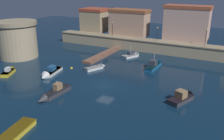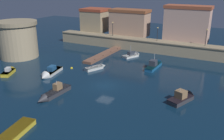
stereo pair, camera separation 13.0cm
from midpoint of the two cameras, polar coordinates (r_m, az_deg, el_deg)
ground_plane at (r=40.56m, az=-1.51°, el=-3.60°), size 131.90×131.90×0.00m
quay_wall at (r=60.72m, az=9.43°, el=5.42°), size 51.72×3.41×2.82m
old_town_backdrop at (r=63.94m, az=9.40°, el=10.37°), size 46.87×6.10×8.27m
fortress_tower at (r=58.84m, az=-20.64°, el=6.62°), size 8.87×8.87×7.97m
pier_dock at (r=56.85m, az=-1.85°, el=3.53°), size 1.99×14.00×0.70m
quay_lamp_0 at (r=64.13m, az=0.21°, el=9.84°), size 0.32×0.32×3.53m
quay_lamp_1 at (r=59.72m, az=10.40°, el=8.60°), size 0.32×0.32×3.18m
quay_lamp_2 at (r=57.44m, az=20.78°, el=7.55°), size 0.32×0.32×3.70m
moored_boat_0 at (r=49.89m, az=9.87°, el=1.22°), size 1.70×7.01×3.27m
moored_boat_1 at (r=46.34m, az=-14.00°, el=-0.66°), size 2.95×6.24×1.99m
moored_boat_3 at (r=36.97m, az=16.13°, el=-5.94°), size 3.49×5.44×2.51m
moored_boat_4 at (r=48.22m, az=-3.38°, el=0.60°), size 2.99×4.66×1.19m
moored_boat_5 at (r=56.53m, az=4.92°, el=3.45°), size 3.43×4.86×3.20m
moored_boat_6 at (r=49.52m, az=-22.23°, el=-0.24°), size 3.08×4.52×1.63m
moored_boat_8 at (r=37.73m, az=-13.23°, el=-5.20°), size 1.61×6.48×2.37m
moored_boat_9 at (r=29.22m, az=-22.88°, el=-14.42°), size 2.97×7.31×1.69m
mooring_buoy_0 at (r=49.22m, az=-9.12°, el=0.39°), size 0.49×0.49×0.49m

